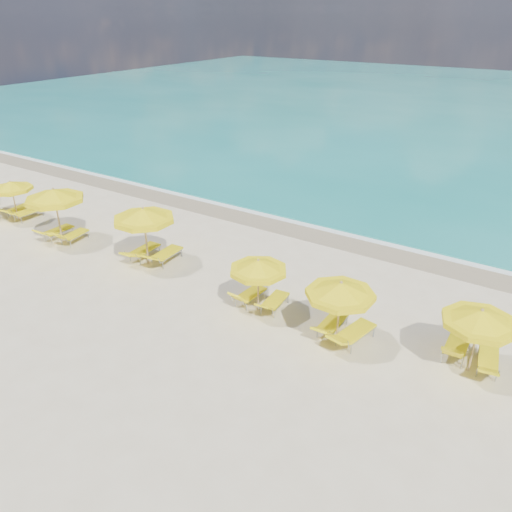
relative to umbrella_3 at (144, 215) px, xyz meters
The scene contains 23 objects.
ground_plane 5.26m from the umbrella_3, ahead, with size 120.00×120.00×0.00m, color beige.
ocean 47.84m from the umbrella_3, 84.28° to the left, with size 120.00×80.00×0.30m, color #167E78.
wet_sand_band 8.70m from the umbrella_3, 55.60° to the left, with size 120.00×2.60×0.01m, color tan.
foam_line 9.35m from the umbrella_3, 58.45° to the left, with size 120.00×1.20×0.03m, color white.
whitecap_near 16.74m from the umbrella_3, 94.29° to the left, with size 14.00×0.36×0.05m, color white.
umbrella_1 9.09m from the umbrella_3, behind, with size 2.35×2.35×2.09m.
umbrella_2 4.96m from the umbrella_3, behind, with size 3.29×3.29×2.62m.
umbrella_3 is the anchor object (origin of this frame).
umbrella_4 5.94m from the umbrella_3, ahead, with size 2.34×2.34×2.07m.
umbrella_5 9.06m from the umbrella_3, ahead, with size 2.84×2.84×2.24m.
umbrella_6 12.96m from the umbrella_3, ahead, with size 2.31×2.31×2.18m.
lounger_1_left 9.73m from the umbrella_3, behind, with size 0.99×2.02×0.72m.
lounger_1_right 8.92m from the umbrella_3, behind, with size 0.66×1.94×0.82m.
lounger_2_left 5.78m from the umbrella_3, behind, with size 0.63×1.86×0.78m.
lounger_2_right 4.83m from the umbrella_3, behind, with size 0.82×1.79×0.82m.
lounger_3_left 2.04m from the umbrella_3, 151.21° to the left, with size 0.74×1.99×0.71m.
lounger_3_right 2.09m from the umbrella_3, 43.42° to the left, with size 0.79×2.05×0.79m.
lounger_4_left 5.72m from the umbrella_3, ahead, with size 0.68×1.70×0.82m.
lounger_4_right 6.65m from the umbrella_3, ahead, with size 0.74×1.81×0.75m.
lounger_5_left 8.89m from the umbrella_3, ahead, with size 0.61×1.82×0.72m.
lounger_5_right 9.74m from the umbrella_3, ahead, with size 1.03×2.08×0.74m.
lounger_6_left 12.61m from the umbrella_3, ahead, with size 0.71×1.91×0.92m.
lounger_6_right 13.54m from the umbrella_3, ahead, with size 0.82×1.85×0.67m.
Camera 1 is at (9.32, -12.84, 9.69)m, focal length 35.00 mm.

